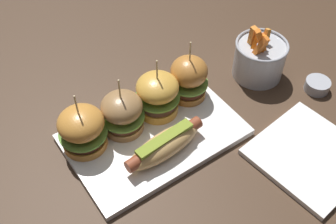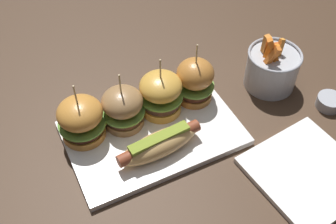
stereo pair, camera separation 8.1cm
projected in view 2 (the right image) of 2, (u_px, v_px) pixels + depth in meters
The scene contains 10 objects.
ground_plane at pixel (153, 135), 0.84m from camera, with size 3.00×3.00×0.00m, color #422D1E.
platter_main at pixel (153, 133), 0.84m from camera, with size 0.34×0.22×0.01m, color white.
hot_dog at pixel (159, 144), 0.78m from camera, with size 0.17×0.07×0.05m.
slider_far_left at pixel (81, 119), 0.79m from camera, with size 0.09×0.09×0.14m.
slider_center_left at pixel (123, 108), 0.82m from camera, with size 0.09×0.09×0.13m.
slider_center_right at pixel (161, 93), 0.84m from camera, with size 0.09×0.09×0.14m.
slider_far_right at pixel (195, 80), 0.86m from camera, with size 0.08×0.08×0.14m.
fries_bucket at pixel (272, 68), 0.91m from camera, with size 0.12×0.12×0.14m.
sauce_ramekin at pixel (329, 102), 0.89m from camera, with size 0.06×0.06×0.03m.
side_plate at pixel (307, 173), 0.78m from camera, with size 0.20×0.20×0.01m, color white.
Camera 2 is at (-0.21, -0.49, 0.66)m, focal length 44.21 mm.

